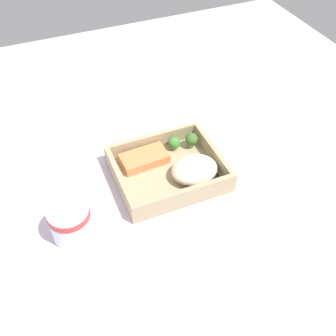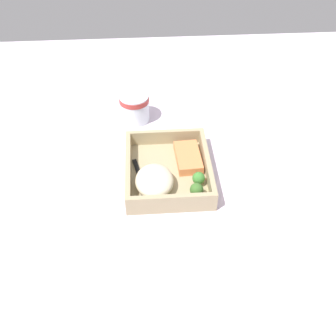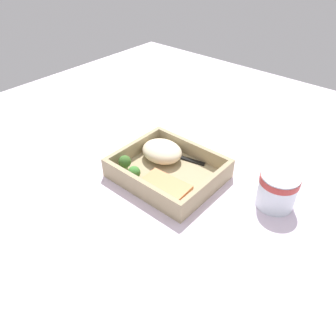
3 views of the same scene
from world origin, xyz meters
The scene contains 10 objects.
ground_plane centered at (0.00, 0.00, -1.00)cm, with size 160.00×160.00×2.00cm, color silver.
takeout_tray centered at (0.00, 0.00, 0.60)cm, with size 24.90×20.94×1.20cm, color tan.
tray_rim centered at (0.00, 0.00, 3.22)cm, with size 24.90×20.94×4.04cm.
salmon_fillet centered at (-3.98, 5.48, 2.36)cm, with size 11.24×6.13×2.32cm, color #E9814C.
mashed_potatoes centered at (5.12, -3.59, 3.55)cm, with size 11.03×9.16×4.71cm, color beige.
broccoli_floret_1 centered at (4.62, 7.09, 3.15)cm, with size 3.07×3.07×3.56cm.
broccoli_floret_2 centered at (8.92, 6.05, 3.66)cm, with size 3.18×3.18×4.18cm.
fork centered at (3.72, -6.54, 1.42)cm, with size 15.78×5.03×0.44cm.
paper_cup centered at (-24.72, -8.08, 4.63)cm, with size 8.63×8.63×8.29cm.
receipt_slip centered at (-1.08, -23.70, 0.12)cm, with size 8.95×12.68×0.24cm, color white.
Camera 2 is at (71.25, -4.86, 69.77)cm, focal length 42.00 mm.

